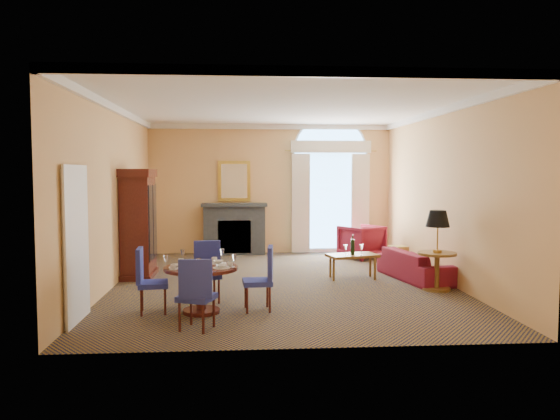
{
  "coord_description": "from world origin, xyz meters",
  "views": [
    {
      "loc": [
        -0.76,
        -9.85,
        2.03
      ],
      "look_at": [
        0.0,
        0.5,
        1.3
      ],
      "focal_mm": 35.0,
      "sensor_mm": 36.0,
      "label": 1
    }
  ],
  "objects": [
    {
      "name": "dining_table",
      "position": [
        -1.33,
        -2.05,
        0.51
      ],
      "size": [
        1.07,
        1.07,
        0.87
      ],
      "color": "#3C120D",
      "rests_on": "ground"
    },
    {
      "name": "ground",
      "position": [
        0.0,
        0.0,
        0.0
      ],
      "size": [
        7.5,
        7.5,
        0.0
      ],
      "primitive_type": "plane",
      "color": "#12183A",
      "rests_on": "ground"
    },
    {
      "name": "sofa",
      "position": [
        2.55,
        0.12,
        0.27
      ],
      "size": [
        1.08,
        1.98,
        0.55
      ],
      "primitive_type": "imported",
      "rotation": [
        0.0,
        0.0,
        1.76
      ],
      "color": "maroon",
      "rests_on": "ground"
    },
    {
      "name": "armoire",
      "position": [
        -2.72,
        0.79,
        1.0
      ],
      "size": [
        0.6,
        1.06,
        2.08
      ],
      "color": "#3C120D",
      "rests_on": "ground"
    },
    {
      "name": "dining_chair_west",
      "position": [
        -2.1,
        -2.0,
        0.53
      ],
      "size": [
        0.47,
        0.47,
        0.94
      ],
      "rotation": [
        0.0,
        0.0,
        -1.43
      ],
      "color": "navy",
      "rests_on": "ground"
    },
    {
      "name": "side_table",
      "position": [
        2.6,
        -0.82,
        0.86
      ],
      "size": [
        0.65,
        0.65,
        1.34
      ],
      "color": "brown",
      "rests_on": "ground"
    },
    {
      "name": "dining_chair_north",
      "position": [
        -1.29,
        -1.31,
        0.53
      ],
      "size": [
        0.51,
        0.51,
        0.94
      ],
      "rotation": [
        0.0,
        0.0,
        3.41
      ],
      "color": "navy",
      "rests_on": "ground"
    },
    {
      "name": "coffee_table",
      "position": [
        1.36,
        0.27,
        0.44
      ],
      "size": [
        1.02,
        0.72,
        0.84
      ],
      "rotation": [
        0.0,
        0.0,
        0.24
      ],
      "color": "brown",
      "rests_on": "ground"
    },
    {
      "name": "dining_chair_south",
      "position": [
        -1.32,
        -2.98,
        0.53
      ],
      "size": [
        0.54,
        0.54,
        0.94
      ],
      "rotation": [
        0.0,
        0.0,
        -0.37
      ],
      "color": "navy",
      "rests_on": "ground"
    },
    {
      "name": "room_envelope",
      "position": [
        -0.03,
        0.67,
        2.51
      ],
      "size": [
        6.04,
        7.52,
        3.45
      ],
      "color": "#EAB570",
      "rests_on": "ground"
    },
    {
      "name": "armchair",
      "position": [
        2.09,
        2.71,
        0.39
      ],
      "size": [
        1.17,
        1.17,
        0.79
      ],
      "primitive_type": "imported",
      "rotation": [
        0.0,
        0.0,
        3.69
      ],
      "color": "maroon",
      "rests_on": "ground"
    },
    {
      "name": "dining_chair_east",
      "position": [
        -0.42,
        -1.96,
        0.53
      ],
      "size": [
        0.46,
        0.45,
        0.94
      ],
      "rotation": [
        0.0,
        0.0,
        1.63
      ],
      "color": "navy",
      "rests_on": "ground"
    }
  ]
}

